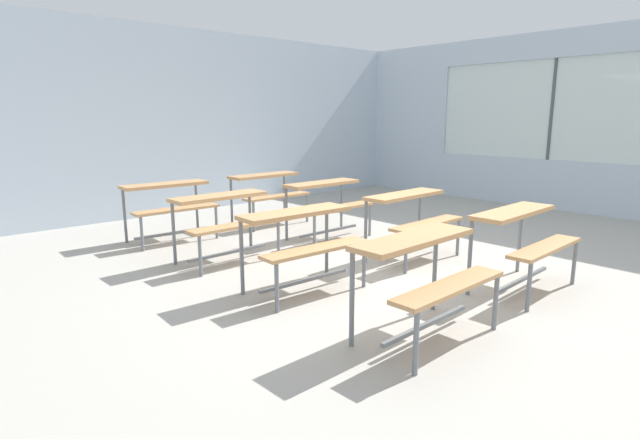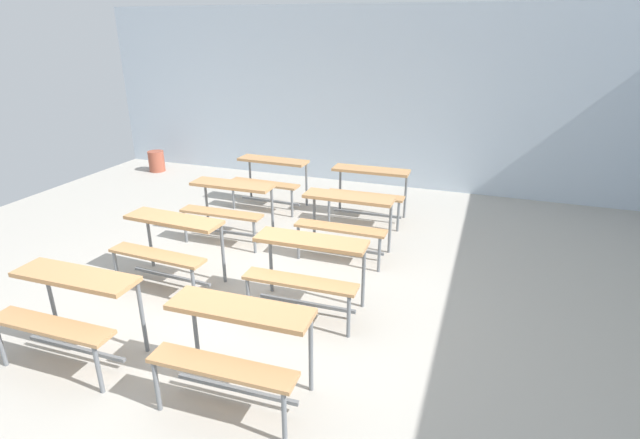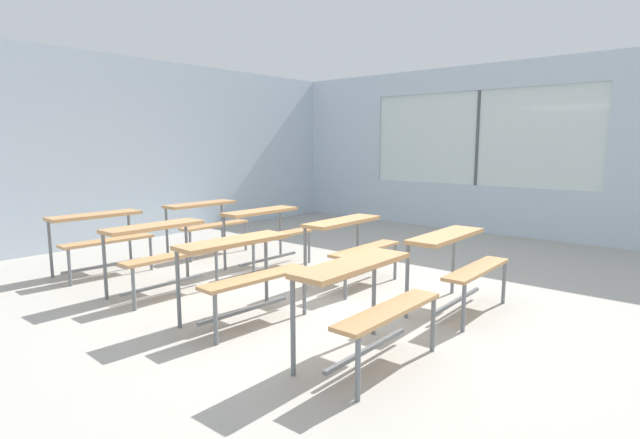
{
  "view_description": "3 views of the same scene",
  "coord_description": "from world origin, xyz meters",
  "px_view_note": "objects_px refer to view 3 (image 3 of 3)",
  "views": [
    {
      "loc": [
        -3.8,
        -3.3,
        1.6
      ],
      "look_at": [
        -0.16,
        0.72,
        0.47
      ],
      "focal_mm": 28.0,
      "sensor_mm": 36.0,
      "label": 1
    },
    {
      "loc": [
        2.2,
        -3.84,
        2.66
      ],
      "look_at": [
        0.3,
        1.43,
        0.43
      ],
      "focal_mm": 27.39,
      "sensor_mm": 36.0,
      "label": 2
    },
    {
      "loc": [
        -3.8,
        -3.3,
        1.6
      ],
      "look_at": [
        0.4,
        0.31,
        0.76
      ],
      "focal_mm": 28.0,
      "sensor_mm": 36.0,
      "label": 3
    }
  ],
  "objects_px": {
    "desk_bench_r1c0": "(241,260)",
    "desk_bench_r1c1": "(350,236)",
    "desk_bench_r2c0": "(160,242)",
    "desk_bench_r2c1": "(266,224)",
    "desk_bench_r3c0": "(100,229)",
    "desk_bench_r0c0": "(365,288)",
    "desk_bench_r0c1": "(456,253)",
    "desk_bench_r3c1": "(206,215)"
  },
  "relations": [
    {
      "from": "desk_bench_r2c0",
      "to": "desk_bench_r3c0",
      "type": "xyz_separation_m",
      "value": [
        -0.03,
        1.32,
        0.0
      ]
    },
    {
      "from": "desk_bench_r1c0",
      "to": "desk_bench_r0c0",
      "type": "bearing_deg",
      "value": -86.98
    },
    {
      "from": "desk_bench_r2c0",
      "to": "desk_bench_r1c1",
      "type": "bearing_deg",
      "value": -40.09
    },
    {
      "from": "desk_bench_r0c0",
      "to": "desk_bench_r2c1",
      "type": "bearing_deg",
      "value": 59.08
    },
    {
      "from": "desk_bench_r0c0",
      "to": "desk_bench_r3c1",
      "type": "relative_size",
      "value": 1.0
    },
    {
      "from": "desk_bench_r3c0",
      "to": "desk_bench_r3c1",
      "type": "bearing_deg",
      "value": 0.95
    },
    {
      "from": "desk_bench_r1c1",
      "to": "desk_bench_r3c1",
      "type": "bearing_deg",
      "value": 90.05
    },
    {
      "from": "desk_bench_r0c1",
      "to": "desk_bench_r2c1",
      "type": "xyz_separation_m",
      "value": [
        0.03,
        2.68,
        0.0
      ]
    },
    {
      "from": "desk_bench_r1c0",
      "to": "desk_bench_r3c1",
      "type": "xyz_separation_m",
      "value": [
        1.53,
        2.6,
        0.0
      ]
    },
    {
      "from": "desk_bench_r1c1",
      "to": "desk_bench_r3c1",
      "type": "xyz_separation_m",
      "value": [
        -0.07,
        2.62,
        0.0
      ]
    },
    {
      "from": "desk_bench_r0c1",
      "to": "desk_bench_r3c0",
      "type": "xyz_separation_m",
      "value": [
        -1.58,
        3.96,
        0.0
      ]
    },
    {
      "from": "desk_bench_r1c1",
      "to": "desk_bench_r3c1",
      "type": "distance_m",
      "value": 2.62
    },
    {
      "from": "desk_bench_r3c0",
      "to": "desk_bench_r0c0",
      "type": "bearing_deg",
      "value": -87.47
    },
    {
      "from": "desk_bench_r0c1",
      "to": "desk_bench_r1c1",
      "type": "bearing_deg",
      "value": 85.81
    },
    {
      "from": "desk_bench_r1c0",
      "to": "desk_bench_r1c1",
      "type": "distance_m",
      "value": 1.6
    },
    {
      "from": "desk_bench_r3c0",
      "to": "desk_bench_r1c1",
      "type": "bearing_deg",
      "value": -56.37
    },
    {
      "from": "desk_bench_r2c1",
      "to": "desk_bench_r3c0",
      "type": "relative_size",
      "value": 0.98
    },
    {
      "from": "desk_bench_r0c0",
      "to": "desk_bench_r3c1",
      "type": "xyz_separation_m",
      "value": [
        1.52,
        3.96,
        0.0
      ]
    },
    {
      "from": "desk_bench_r2c0",
      "to": "desk_bench_r2c1",
      "type": "bearing_deg",
      "value": 0.64
    },
    {
      "from": "desk_bench_r0c0",
      "to": "desk_bench_r1c1",
      "type": "bearing_deg",
      "value": 39.25
    },
    {
      "from": "desk_bench_r0c0",
      "to": "desk_bench_r1c0",
      "type": "height_order",
      "value": "same"
    },
    {
      "from": "desk_bench_r1c0",
      "to": "desk_bench_r3c1",
      "type": "distance_m",
      "value": 3.01
    },
    {
      "from": "desk_bench_r1c0",
      "to": "desk_bench_r3c0",
      "type": "bearing_deg",
      "value": 93.66
    },
    {
      "from": "desk_bench_r1c1",
      "to": "desk_bench_r2c1",
      "type": "relative_size",
      "value": 1.01
    },
    {
      "from": "desk_bench_r3c0",
      "to": "desk_bench_r3c1",
      "type": "relative_size",
      "value": 1.01
    },
    {
      "from": "desk_bench_r0c0",
      "to": "desk_bench_r3c1",
      "type": "bearing_deg",
      "value": 68.05
    },
    {
      "from": "desk_bench_r0c1",
      "to": "desk_bench_r1c0",
      "type": "xyz_separation_m",
      "value": [
        -1.54,
        1.34,
        0.0
      ]
    },
    {
      "from": "desk_bench_r2c0",
      "to": "desk_bench_r3c0",
      "type": "relative_size",
      "value": 0.99
    },
    {
      "from": "desk_bench_r0c0",
      "to": "desk_bench_r0c1",
      "type": "height_order",
      "value": "same"
    },
    {
      "from": "desk_bench_r1c1",
      "to": "desk_bench_r2c1",
      "type": "height_order",
      "value": "same"
    },
    {
      "from": "desk_bench_r2c1",
      "to": "desk_bench_r3c0",
      "type": "height_order",
      "value": "same"
    },
    {
      "from": "desk_bench_r1c0",
      "to": "desk_bench_r2c0",
      "type": "xyz_separation_m",
      "value": [
        -0.02,
        1.3,
        0.0
      ]
    },
    {
      "from": "desk_bench_r0c0",
      "to": "desk_bench_r0c1",
      "type": "distance_m",
      "value": 1.53
    },
    {
      "from": "desk_bench_r0c0",
      "to": "desk_bench_r2c1",
      "type": "distance_m",
      "value": 3.12
    },
    {
      "from": "desk_bench_r1c1",
      "to": "desk_bench_r0c1",
      "type": "bearing_deg",
      "value": -93.9
    },
    {
      "from": "desk_bench_r0c1",
      "to": "desk_bench_r1c1",
      "type": "xyz_separation_m",
      "value": [
        0.06,
        1.32,
        0.0
      ]
    },
    {
      "from": "desk_bench_r2c1",
      "to": "desk_bench_r3c0",
      "type": "xyz_separation_m",
      "value": [
        -1.61,
        1.28,
        0.0
      ]
    },
    {
      "from": "desk_bench_r0c0",
      "to": "desk_bench_r2c0",
      "type": "height_order",
      "value": "same"
    },
    {
      "from": "desk_bench_r2c1",
      "to": "desk_bench_r1c0",
      "type": "bearing_deg",
      "value": -139.36
    },
    {
      "from": "desk_bench_r1c0",
      "to": "desk_bench_r2c0",
      "type": "distance_m",
      "value": 1.3
    },
    {
      "from": "desk_bench_r0c1",
      "to": "desk_bench_r3c1",
      "type": "relative_size",
      "value": 1.01
    },
    {
      "from": "desk_bench_r1c0",
      "to": "desk_bench_r2c0",
      "type": "height_order",
      "value": "same"
    }
  ]
}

